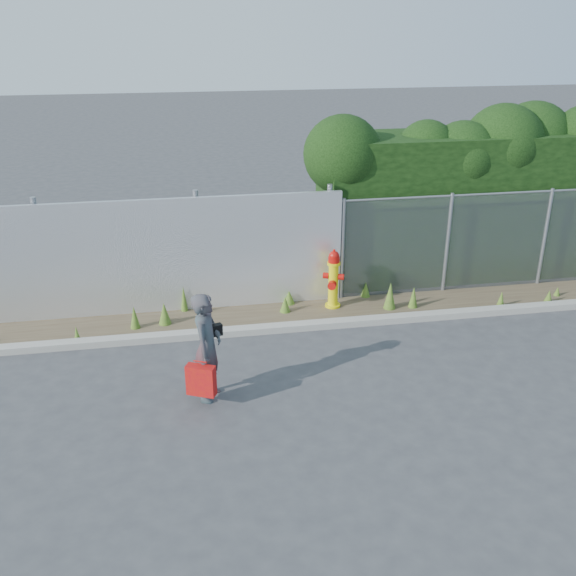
# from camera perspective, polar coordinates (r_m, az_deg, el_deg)

# --- Properties ---
(ground) EXTENTS (80.00, 80.00, 0.00)m
(ground) POSITION_cam_1_polar(r_m,az_deg,el_deg) (10.03, 3.11, -8.27)
(ground) COLOR #3A3A3D
(ground) RESTS_ON ground
(curb) EXTENTS (16.00, 0.22, 0.12)m
(curb) POSITION_cam_1_polar(r_m,az_deg,el_deg) (11.54, 1.12, -3.41)
(curb) COLOR gray
(curb) RESTS_ON ground
(weed_strip) EXTENTS (16.00, 1.30, 0.55)m
(weed_strip) POSITION_cam_1_polar(r_m,az_deg,el_deg) (12.00, -1.73, -2.05)
(weed_strip) COLOR #4E3F2D
(weed_strip) RESTS_ON ground
(corrugated_fence) EXTENTS (8.50, 0.21, 2.30)m
(corrugated_fence) POSITION_cam_1_polar(r_m,az_deg,el_deg) (12.12, -15.23, 2.45)
(corrugated_fence) COLOR silver
(corrugated_fence) RESTS_ON ground
(chainlink_fence) EXTENTS (6.50, 0.07, 2.05)m
(chainlink_fence) POSITION_cam_1_polar(r_m,az_deg,el_deg) (13.60, 18.05, 4.06)
(chainlink_fence) COLOR gray
(chainlink_fence) RESTS_ON ground
(hedge) EXTENTS (7.76, 2.01, 3.58)m
(hedge) POSITION_cam_1_polar(r_m,az_deg,el_deg) (14.26, 17.19, 9.03)
(hedge) COLOR black
(hedge) RESTS_ON ground
(fire_hydrant) EXTENTS (0.40, 0.36, 1.19)m
(fire_hydrant) POSITION_cam_1_polar(r_m,az_deg,el_deg) (12.20, 4.06, 0.72)
(fire_hydrant) COLOR yellow
(fire_hydrant) RESTS_ON ground
(woman) EXTENTS (0.59, 0.71, 1.66)m
(woman) POSITION_cam_1_polar(r_m,az_deg,el_deg) (9.31, -7.19, -5.21)
(woman) COLOR #0F5C60
(woman) RESTS_ON ground
(red_tote_bag) EXTENTS (0.42, 0.15, 0.55)m
(red_tote_bag) POSITION_cam_1_polar(r_m,az_deg,el_deg) (9.29, -7.74, -8.13)
(red_tote_bag) COLOR #B20A15
(black_shoulder_bag) EXTENTS (0.23, 0.10, 0.17)m
(black_shoulder_bag) POSITION_cam_1_polar(r_m,az_deg,el_deg) (9.37, -6.57, -3.76)
(black_shoulder_bag) COLOR black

